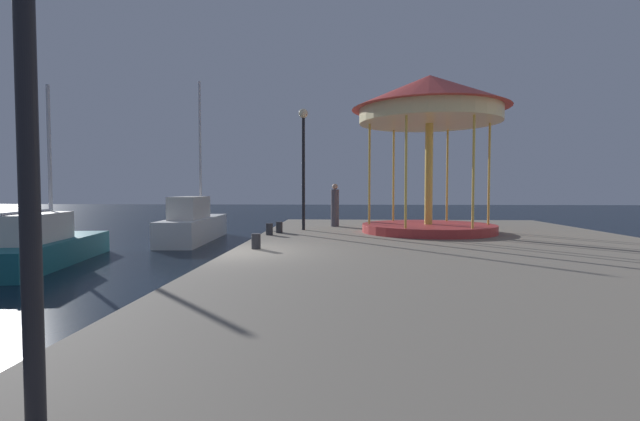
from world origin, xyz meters
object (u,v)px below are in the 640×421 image
bollard_north (256,241)px  person_mid_promenade (335,206)px  carousel (429,115)px  bollard_south (279,227)px  lamp_post_mid_promenade (303,148)px  sailboat_teal (35,246)px  sailboat_white (193,224)px  bollard_center (269,229)px

bollard_north → person_mid_promenade: person_mid_promenade is taller
carousel → bollard_south: carousel is taller
bollard_south → bollard_north: bearing=-89.7°
lamp_post_mid_promenade → person_mid_promenade: (1.17, 1.76, -2.29)m
person_mid_promenade → sailboat_teal: bearing=-148.3°
bollard_south → bollard_north: 4.38m
sailboat_white → bollard_south: 6.14m
sailboat_white → bollard_north: size_ratio=18.73×
bollard_south → person_mid_promenade: person_mid_promenade is taller
sailboat_white → person_mid_promenade: 6.60m
sailboat_teal → bollard_south: 7.69m
bollard_center → person_mid_promenade: size_ratio=0.22×
sailboat_white → bollard_center: 6.52m
lamp_post_mid_promenade → bollard_south: (-0.76, -1.27, -2.93)m
bollard_north → person_mid_promenade: (1.91, 7.40, 0.64)m
lamp_post_mid_promenade → bollard_north: bearing=-97.4°
carousel → bollard_south: size_ratio=14.05×
carousel → bollard_south: (-5.35, -0.48, -4.03)m
bollard_center → bollard_south: bearing=73.0°
sailboat_teal → bollard_center: (6.99, 1.87, 0.39)m
lamp_post_mid_promenade → bollard_south: size_ratio=11.55×
sailboat_white → bollard_north: (4.54, -8.53, 0.22)m
sailboat_white → bollard_north: bearing=-62.0°
sailboat_white → carousel: size_ratio=1.33×
sailboat_white → sailboat_teal: bearing=-111.7°
carousel → bollard_center: size_ratio=14.05×
sailboat_white → lamp_post_mid_promenade: sailboat_white is taller
bollard_north → bollard_center: size_ratio=1.00×
sailboat_teal → sailboat_white: bearing=68.3°
person_mid_promenade → lamp_post_mid_promenade: bearing=-123.7°
bollard_north → person_mid_promenade: 7.67m
sailboat_white → bollard_south: (4.52, -4.15, 0.22)m
carousel → person_mid_promenade: 5.45m
lamp_post_mid_promenade → bollard_north: size_ratio=11.55×
carousel → bollard_center: bearing=-167.6°
sailboat_white → carousel: bearing=-20.4°
carousel → bollard_north: bearing=-137.7°
bollard_south → person_mid_promenade: (1.93, 3.03, 0.64)m
sailboat_teal → person_mid_promenade: (9.15, 5.65, 1.03)m
sailboat_teal → sailboat_white: size_ratio=0.88×
sailboat_white → carousel: sailboat_white is taller
sailboat_white → bollard_south: size_ratio=18.73×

